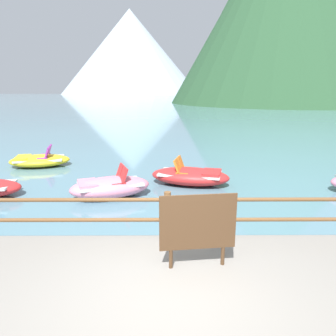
# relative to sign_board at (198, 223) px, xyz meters

# --- Properties ---
(ground_plane) EXTENTS (200.00, 200.00, 0.00)m
(ground_plane) POSITION_rel_sign_board_xyz_m (-0.46, 39.28, -1.13)
(ground_plane) COLOR slate
(dock_railing) EXTENTS (23.92, 0.12, 0.95)m
(dock_railing) POSITION_rel_sign_board_xyz_m (-0.46, 0.83, -0.14)
(dock_railing) COLOR brown
(dock_railing) RESTS_ON promenade_dock
(sign_board) EXTENTS (1.18, 0.18, 1.19)m
(sign_board) POSITION_rel_sign_board_xyz_m (0.00, 0.00, 0.00)
(sign_board) COLOR silver
(sign_board) RESTS_ON promenade_dock
(pedal_boat_0) EXTENTS (2.56, 1.81, 0.82)m
(pedal_boat_0) POSITION_rel_sign_board_xyz_m (-5.62, 8.14, -0.88)
(pedal_boat_0) COLOR yellow
(pedal_boat_0) RESTS_ON ground
(pedal_boat_2) EXTENTS (2.58, 1.89, 0.90)m
(pedal_boat_2) POSITION_rel_sign_board_xyz_m (-2.12, 4.41, -0.82)
(pedal_boat_2) COLOR pink
(pedal_boat_2) RESTS_ON ground
(pedal_boat_4) EXTENTS (2.78, 1.80, 0.88)m
(pedal_boat_4) POSITION_rel_sign_board_xyz_m (0.32, 5.60, -0.83)
(pedal_boat_4) COLOR red
(pedal_boat_4) RESTS_ON ground
(cliff_headland) EXTENTS (43.00, 43.00, 38.00)m
(cliff_headland) POSITION_rel_sign_board_xyz_m (20.80, 61.28, 16.70)
(cliff_headland) COLOR #284C2D
(cliff_headland) RESTS_ON ground
(distant_peak) EXTENTS (58.07, 58.07, 33.66)m
(distant_peak) POSITION_rel_sign_board_xyz_m (-15.33, 136.16, 15.70)
(distant_peak) COLOR #9EADBC
(distant_peak) RESTS_ON ground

